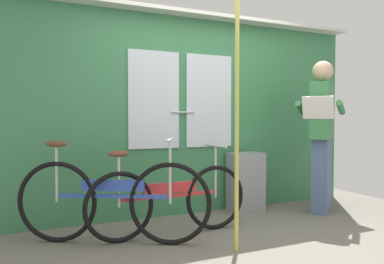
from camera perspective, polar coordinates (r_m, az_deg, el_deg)
name	(u,v)px	position (r m, az deg, el deg)	size (l,w,h in m)	color
ground_plane	(253,243)	(3.68, 9.18, -16.16)	(5.35, 4.05, 0.04)	#666056
train_door_wall	(196,110)	(4.56, 0.58, 3.27)	(4.35, 0.28, 2.35)	#387A4C
bicycle_near_door	(169,199)	(3.71, -3.45, -10.05)	(1.65, 0.44, 0.86)	black
bicycle_leaning_behind	(112,200)	(3.54, -11.89, -9.98)	(1.58, 0.89, 0.95)	black
passenger_reading_newspaper	(322,132)	(4.80, 18.89, -0.06)	(0.65, 0.61, 1.81)	slate
trash_bin_by_wall	(246,182)	(4.71, 8.04, -7.41)	(0.40, 0.28, 0.71)	gray
handrail_pole	(237,115)	(3.22, 6.74, 2.49)	(0.04, 0.04, 2.31)	#C6C14C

